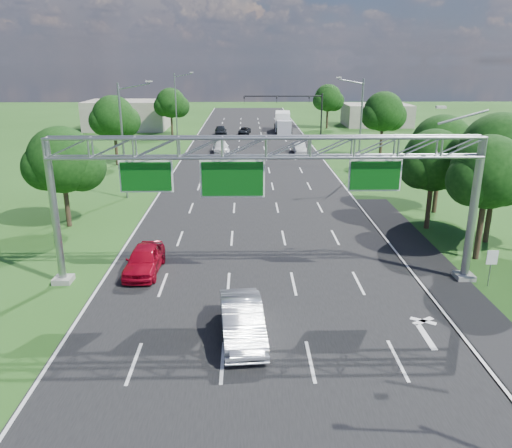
{
  "coord_description": "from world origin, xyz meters",
  "views": [
    {
      "loc": [
        -0.79,
        -13.6,
        11.73
      ],
      "look_at": [
        -0.25,
        12.63,
        3.13
      ],
      "focal_mm": 35.0,
      "sensor_mm": 36.0,
      "label": 1
    }
  ],
  "objects_px": {
    "regulatory_sign": "(492,261)",
    "box_truck": "(283,122)",
    "traffic_signal": "(299,106)",
    "silver_sedan": "(242,321)",
    "red_coupe": "(144,260)",
    "sign_gantry": "(267,159)"
  },
  "relations": [
    {
      "from": "red_coupe",
      "to": "silver_sedan",
      "type": "relative_size",
      "value": 0.9
    },
    {
      "from": "silver_sedan",
      "to": "regulatory_sign",
      "type": "bearing_deg",
      "value": 15.51
    },
    {
      "from": "sign_gantry",
      "to": "regulatory_sign",
      "type": "xyz_separation_m",
      "value": [
        12.07,
        -1.02,
        -5.38
      ]
    },
    {
      "from": "regulatory_sign",
      "to": "silver_sedan",
      "type": "distance_m",
      "value": 14.33
    },
    {
      "from": "red_coupe",
      "to": "silver_sedan",
      "type": "bearing_deg",
      "value": -50.51
    },
    {
      "from": "silver_sedan",
      "to": "sign_gantry",
      "type": "bearing_deg",
      "value": 72.51
    },
    {
      "from": "sign_gantry",
      "to": "red_coupe",
      "type": "distance_m",
      "value": 9.41
    },
    {
      "from": "traffic_signal",
      "to": "silver_sedan",
      "type": "distance_m",
      "value": 59.82
    },
    {
      "from": "regulatory_sign",
      "to": "silver_sedan",
      "type": "relative_size",
      "value": 0.41
    },
    {
      "from": "silver_sedan",
      "to": "box_truck",
      "type": "distance_m",
      "value": 68.49
    },
    {
      "from": "sign_gantry",
      "to": "traffic_signal",
      "type": "height_order",
      "value": "sign_gantry"
    },
    {
      "from": "regulatory_sign",
      "to": "box_truck",
      "type": "xyz_separation_m",
      "value": [
        -6.71,
        63.12,
        0.05
      ]
    },
    {
      "from": "box_truck",
      "to": "red_coupe",
      "type": "bearing_deg",
      "value": -97.52
    },
    {
      "from": "regulatory_sign",
      "to": "traffic_signal",
      "type": "relative_size",
      "value": 0.17
    },
    {
      "from": "regulatory_sign",
      "to": "red_coupe",
      "type": "distance_m",
      "value": 19.26
    },
    {
      "from": "red_coupe",
      "to": "box_truck",
      "type": "distance_m",
      "value": 62.07
    },
    {
      "from": "red_coupe",
      "to": "silver_sedan",
      "type": "distance_m",
      "value": 9.31
    },
    {
      "from": "silver_sedan",
      "to": "box_truck",
      "type": "xyz_separation_m",
      "value": [
        6.69,
        68.16,
        0.71
      ]
    },
    {
      "from": "traffic_signal",
      "to": "red_coupe",
      "type": "height_order",
      "value": "traffic_signal"
    },
    {
      "from": "sign_gantry",
      "to": "regulatory_sign",
      "type": "distance_m",
      "value": 13.25
    },
    {
      "from": "traffic_signal",
      "to": "red_coupe",
      "type": "bearing_deg",
      "value": -105.35
    },
    {
      "from": "regulatory_sign",
      "to": "red_coupe",
      "type": "bearing_deg",
      "value": 173.11
    }
  ]
}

